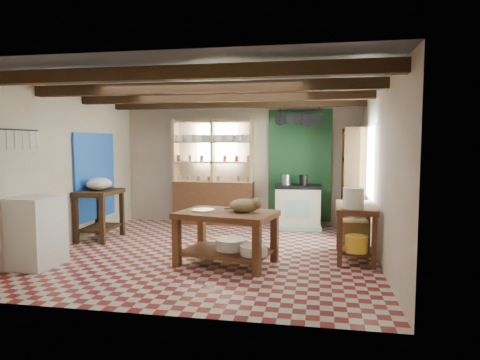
% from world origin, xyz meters
% --- Properties ---
extents(floor, '(5.00, 5.00, 0.02)m').
position_xyz_m(floor, '(0.00, 0.00, -0.01)').
color(floor, maroon).
rests_on(floor, ground).
extents(ceiling, '(5.00, 5.00, 0.02)m').
position_xyz_m(ceiling, '(0.00, 0.00, 2.60)').
color(ceiling, '#414045').
rests_on(ceiling, wall_back).
extents(wall_back, '(5.00, 0.04, 2.60)m').
position_xyz_m(wall_back, '(0.00, 2.50, 1.30)').
color(wall_back, beige).
rests_on(wall_back, floor).
extents(wall_front, '(5.00, 0.04, 2.60)m').
position_xyz_m(wall_front, '(0.00, -2.50, 1.30)').
color(wall_front, beige).
rests_on(wall_front, floor).
extents(wall_left, '(0.04, 5.00, 2.60)m').
position_xyz_m(wall_left, '(-2.50, 0.00, 1.30)').
color(wall_left, beige).
rests_on(wall_left, floor).
extents(wall_right, '(0.04, 5.00, 2.60)m').
position_xyz_m(wall_right, '(2.50, 0.00, 1.30)').
color(wall_right, beige).
rests_on(wall_right, floor).
extents(ceiling_beams, '(5.00, 3.80, 0.15)m').
position_xyz_m(ceiling_beams, '(0.00, 0.00, 2.48)').
color(ceiling_beams, '#382313').
rests_on(ceiling_beams, ceiling).
extents(blue_wall_patch, '(0.04, 1.40, 1.60)m').
position_xyz_m(blue_wall_patch, '(-2.47, 0.90, 1.10)').
color(blue_wall_patch, blue).
rests_on(blue_wall_patch, wall_left).
extents(green_wall_patch, '(1.30, 0.04, 2.30)m').
position_xyz_m(green_wall_patch, '(1.25, 2.47, 1.25)').
color(green_wall_patch, '#1C4625').
rests_on(green_wall_patch, wall_back).
extents(window_back, '(0.90, 0.02, 0.80)m').
position_xyz_m(window_back, '(-0.50, 2.48, 1.70)').
color(window_back, silver).
rests_on(window_back, wall_back).
extents(window_right, '(0.02, 1.30, 1.20)m').
position_xyz_m(window_right, '(2.48, 1.00, 1.40)').
color(window_right, silver).
rests_on(window_right, wall_right).
extents(utensil_rail, '(0.06, 0.90, 0.28)m').
position_xyz_m(utensil_rail, '(-2.44, -1.20, 1.78)').
color(utensil_rail, black).
rests_on(utensil_rail, wall_left).
extents(pot_rack, '(0.86, 0.12, 0.36)m').
position_xyz_m(pot_rack, '(1.25, 2.05, 2.18)').
color(pot_rack, black).
rests_on(pot_rack, ceiling).
extents(shelving_unit, '(1.70, 0.34, 2.20)m').
position_xyz_m(shelving_unit, '(-0.55, 2.31, 1.10)').
color(shelving_unit, tan).
rests_on(shelving_unit, floor).
extents(tall_rack, '(0.40, 0.86, 2.00)m').
position_xyz_m(tall_rack, '(2.28, 1.80, 1.00)').
color(tall_rack, '#382313').
rests_on(tall_rack, floor).
extents(work_table, '(1.48, 1.14, 0.75)m').
position_xyz_m(work_table, '(0.36, -0.60, 0.38)').
color(work_table, brown).
rests_on(work_table, floor).
extents(stove, '(0.91, 0.62, 0.88)m').
position_xyz_m(stove, '(1.24, 2.15, 0.44)').
color(stove, silver).
rests_on(stove, floor).
extents(prep_table, '(0.62, 0.88, 0.88)m').
position_xyz_m(prep_table, '(-2.20, 0.54, 0.44)').
color(prep_table, '#382313').
rests_on(prep_table, floor).
extents(white_cabinet, '(0.59, 0.69, 0.98)m').
position_xyz_m(white_cabinet, '(-2.22, -1.18, 0.49)').
color(white_cabinet, white).
rests_on(white_cabinet, floor).
extents(right_counter, '(0.60, 1.14, 0.81)m').
position_xyz_m(right_counter, '(2.18, 0.03, 0.40)').
color(right_counter, brown).
rests_on(right_counter, floor).
extents(cat, '(0.43, 0.34, 0.19)m').
position_xyz_m(cat, '(0.62, -0.60, 0.85)').
color(cat, '#958256').
rests_on(cat, work_table).
extents(steel_tray, '(0.39, 0.39, 0.02)m').
position_xyz_m(steel_tray, '(0.01, -0.57, 0.76)').
color(steel_tray, '#B4B5BC').
rests_on(steel_tray, work_table).
extents(basin_large, '(0.52, 0.52, 0.15)m').
position_xyz_m(basin_large, '(0.42, -0.56, 0.28)').
color(basin_large, white).
rests_on(basin_large, work_table).
extents(basin_small, '(0.44, 0.44, 0.13)m').
position_xyz_m(basin_small, '(0.78, -0.79, 0.26)').
color(basin_small, white).
rests_on(basin_small, work_table).
extents(kettle_left, '(0.18, 0.18, 0.20)m').
position_xyz_m(kettle_left, '(0.99, 2.15, 0.98)').
color(kettle_left, '#B4B5BC').
rests_on(kettle_left, stove).
extents(kettle_right, '(0.17, 0.17, 0.20)m').
position_xyz_m(kettle_right, '(1.34, 2.15, 0.98)').
color(kettle_right, black).
rests_on(kettle_right, stove).
extents(enamel_bowl, '(0.46, 0.46, 0.23)m').
position_xyz_m(enamel_bowl, '(-2.20, 0.54, 1.00)').
color(enamel_bowl, white).
rests_on(enamel_bowl, prep_table).
extents(white_bucket, '(0.30, 0.30, 0.29)m').
position_xyz_m(white_bucket, '(2.12, -0.32, 0.95)').
color(white_bucket, white).
rests_on(white_bucket, right_counter).
extents(wicker_basket, '(0.44, 0.36, 0.30)m').
position_xyz_m(wicker_basket, '(2.19, 0.33, 0.36)').
color(wicker_basket, olive).
rests_on(wicker_basket, right_counter).
extents(yellow_tub, '(0.32, 0.32, 0.23)m').
position_xyz_m(yellow_tub, '(2.17, -0.42, 0.33)').
color(yellow_tub, yellow).
rests_on(yellow_tub, right_counter).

